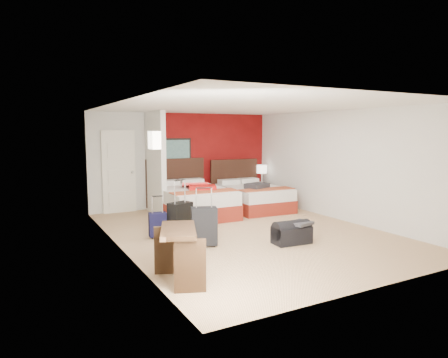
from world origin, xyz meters
TOP-DOWN VIEW (x-y plane):
  - ground at (0.00, 0.00)m, footprint 6.50×6.50m
  - room_walls at (-1.40, 1.42)m, footprint 5.02×6.52m
  - red_accent_panel at (0.75, 3.23)m, footprint 3.50×0.04m
  - partition_wall at (-1.00, 2.61)m, footprint 0.12×1.20m
  - entry_door at (-1.75, 3.20)m, footprint 0.82×0.06m
  - bed_left at (-0.27, 2.01)m, footprint 1.58×2.22m
  - bed_right at (1.43, 1.97)m, footprint 1.48×2.03m
  - red_suitcase_open at (-0.17, 1.91)m, footprint 0.87×1.01m
  - jacket_bundle at (1.33, 1.67)m, footprint 0.63×0.56m
  - nightstand at (2.25, 2.83)m, footprint 0.42×0.42m
  - table_lamp at (2.25, 2.83)m, footprint 0.36×0.36m
  - suitcase_black at (-1.32, 0.26)m, footprint 0.50×0.40m
  - suitcase_charcoal at (-1.16, -0.47)m, footprint 0.51×0.41m
  - suitcase_navy at (-1.70, 0.45)m, footprint 0.35×0.25m
  - duffel_bag at (0.30, -1.07)m, footprint 0.70×0.41m
  - jacket_draped at (0.45, -1.12)m, footprint 0.47×0.42m
  - desk at (-2.20, -1.86)m, footprint 0.75×1.00m

SIDE VIEW (x-z plane):
  - ground at x=0.00m, z-range 0.00..0.00m
  - duffel_bag at x=0.30m, z-range 0.00..0.34m
  - suitcase_navy at x=-1.70m, z-range 0.00..0.45m
  - nightstand at x=2.25m, z-range 0.00..0.53m
  - bed_right at x=1.43m, z-range 0.00..0.59m
  - suitcase_black at x=-1.32m, z-range 0.00..0.65m
  - bed_left at x=-0.27m, z-range 0.00..0.66m
  - suitcase_charcoal at x=-1.16m, z-range 0.00..0.66m
  - jacket_draped at x=0.45m, z-range 0.34..0.40m
  - desk at x=-2.20m, z-range 0.00..0.75m
  - jacket_bundle at x=1.33m, z-range 0.59..0.72m
  - red_suitcase_open at x=-0.17m, z-range 0.66..0.76m
  - table_lamp at x=2.25m, z-range 0.53..1.06m
  - entry_door at x=-1.75m, z-range 0.00..2.05m
  - red_accent_panel at x=0.75m, z-range 0.00..2.50m
  - partition_wall at x=-1.00m, z-range 0.00..2.50m
  - room_walls at x=-1.40m, z-range 0.01..2.51m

